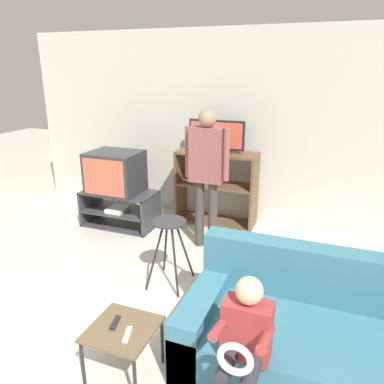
{
  "coord_description": "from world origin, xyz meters",
  "views": [
    {
      "loc": [
        1.3,
        -1.4,
        2.12
      ],
      "look_at": [
        -0.0,
        1.96,
        0.9
      ],
      "focal_mm": 35.0,
      "sensor_mm": 36.0,
      "label": 1
    }
  ],
  "objects_px": {
    "television_flat": "(216,137)",
    "person_seated_child": "(244,342)",
    "tv_stand": "(120,209)",
    "couch": "(321,339)",
    "person_standing_adult": "(207,166)",
    "television_main": "(115,172)",
    "folding_stool": "(170,234)",
    "remote_control_black": "(115,322)",
    "snack_table": "(123,334)",
    "media_shelf": "(216,187)",
    "remote_control_white": "(128,334)"
  },
  "relations": [
    {
      "from": "television_main",
      "to": "person_standing_adult",
      "type": "relative_size",
      "value": 0.41
    },
    {
      "from": "media_shelf",
      "to": "person_seated_child",
      "type": "distance_m",
      "value": 3.09
    },
    {
      "from": "remote_control_black",
      "to": "person_standing_adult",
      "type": "bearing_deg",
      "value": 78.45
    },
    {
      "from": "remote_control_black",
      "to": "couch",
      "type": "relative_size",
      "value": 0.07
    },
    {
      "from": "remote_control_black",
      "to": "snack_table",
      "type": "bearing_deg",
      "value": -29.28
    },
    {
      "from": "television_main",
      "to": "person_seated_child",
      "type": "height_order",
      "value": "television_main"
    },
    {
      "from": "couch",
      "to": "person_seated_child",
      "type": "height_order",
      "value": "person_seated_child"
    },
    {
      "from": "media_shelf",
      "to": "television_flat",
      "type": "xyz_separation_m",
      "value": [
        -0.01,
        0.0,
        0.7
      ]
    },
    {
      "from": "tv_stand",
      "to": "person_standing_adult",
      "type": "xyz_separation_m",
      "value": [
        1.32,
        -0.18,
        0.78
      ]
    },
    {
      "from": "person_standing_adult",
      "to": "remote_control_black",
      "type": "bearing_deg",
      "value": -88.33
    },
    {
      "from": "tv_stand",
      "to": "couch",
      "type": "height_order",
      "value": "couch"
    },
    {
      "from": "snack_table",
      "to": "couch",
      "type": "relative_size",
      "value": 0.23
    },
    {
      "from": "television_main",
      "to": "couch",
      "type": "xyz_separation_m",
      "value": [
        2.78,
        -1.76,
        -0.5
      ]
    },
    {
      "from": "snack_table",
      "to": "remote_control_black",
      "type": "distance_m",
      "value": 0.09
    },
    {
      "from": "television_main",
      "to": "folding_stool",
      "type": "distance_m",
      "value": 1.7
    },
    {
      "from": "television_main",
      "to": "person_seated_child",
      "type": "relative_size",
      "value": 0.72
    },
    {
      "from": "couch",
      "to": "television_main",
      "type": "bearing_deg",
      "value": 147.67
    },
    {
      "from": "tv_stand",
      "to": "person_seated_child",
      "type": "relative_size",
      "value": 1.06
    },
    {
      "from": "television_flat",
      "to": "remote_control_white",
      "type": "xyz_separation_m",
      "value": [
        0.33,
        -2.94,
        -0.81
      ]
    },
    {
      "from": "folding_stool",
      "to": "remote_control_white",
      "type": "distance_m",
      "value": 1.31
    },
    {
      "from": "television_flat",
      "to": "media_shelf",
      "type": "bearing_deg",
      "value": -11.29
    },
    {
      "from": "television_flat",
      "to": "couch",
      "type": "bearing_deg",
      "value": -56.43
    },
    {
      "from": "television_main",
      "to": "remote_control_white",
      "type": "xyz_separation_m",
      "value": [
        1.56,
        -2.36,
        -0.35
      ]
    },
    {
      "from": "tv_stand",
      "to": "couch",
      "type": "bearing_deg",
      "value": -32.76
    },
    {
      "from": "media_shelf",
      "to": "remote_control_white",
      "type": "height_order",
      "value": "media_shelf"
    },
    {
      "from": "media_shelf",
      "to": "snack_table",
      "type": "xyz_separation_m",
      "value": [
        0.25,
        -2.88,
        -0.17
      ]
    },
    {
      "from": "television_main",
      "to": "snack_table",
      "type": "height_order",
      "value": "television_main"
    },
    {
      "from": "media_shelf",
      "to": "tv_stand",
      "type": "bearing_deg",
      "value": -154.79
    },
    {
      "from": "snack_table",
      "to": "tv_stand",
      "type": "bearing_deg",
      "value": 122.16
    },
    {
      "from": "media_shelf",
      "to": "remote_control_black",
      "type": "distance_m",
      "value": 2.87
    },
    {
      "from": "television_main",
      "to": "media_shelf",
      "type": "distance_m",
      "value": 1.39
    },
    {
      "from": "folding_stool",
      "to": "person_standing_adult",
      "type": "height_order",
      "value": "person_standing_adult"
    },
    {
      "from": "tv_stand",
      "to": "person_seated_child",
      "type": "height_order",
      "value": "person_seated_child"
    },
    {
      "from": "remote_control_black",
      "to": "folding_stool",
      "type": "bearing_deg",
      "value": 82.66
    },
    {
      "from": "television_flat",
      "to": "person_seated_child",
      "type": "bearing_deg",
      "value": -69.0
    },
    {
      "from": "person_standing_adult",
      "to": "person_seated_child",
      "type": "relative_size",
      "value": 1.77
    },
    {
      "from": "folding_stool",
      "to": "television_main",
      "type": "bearing_deg",
      "value": 139.91
    },
    {
      "from": "tv_stand",
      "to": "person_standing_adult",
      "type": "height_order",
      "value": "person_standing_adult"
    },
    {
      "from": "television_main",
      "to": "folding_stool",
      "type": "height_order",
      "value": "television_main"
    },
    {
      "from": "television_main",
      "to": "remote_control_black",
      "type": "height_order",
      "value": "television_main"
    },
    {
      "from": "couch",
      "to": "person_standing_adult",
      "type": "relative_size",
      "value": 1.17
    },
    {
      "from": "folding_stool",
      "to": "snack_table",
      "type": "relative_size",
      "value": 1.54
    },
    {
      "from": "media_shelf",
      "to": "snack_table",
      "type": "height_order",
      "value": "media_shelf"
    },
    {
      "from": "remote_control_white",
      "to": "couch",
      "type": "height_order",
      "value": "couch"
    },
    {
      "from": "snack_table",
      "to": "television_main",
      "type": "bearing_deg",
      "value": 122.8
    },
    {
      "from": "couch",
      "to": "television_flat",
      "type": "bearing_deg",
      "value": 123.57
    },
    {
      "from": "folding_stool",
      "to": "remote_control_black",
      "type": "distance_m",
      "value": 1.21
    },
    {
      "from": "television_flat",
      "to": "couch",
      "type": "height_order",
      "value": "television_flat"
    },
    {
      "from": "remote_control_black",
      "to": "person_seated_child",
      "type": "bearing_deg",
      "value": -14.95
    },
    {
      "from": "snack_table",
      "to": "media_shelf",
      "type": "bearing_deg",
      "value": 94.91
    }
  ]
}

